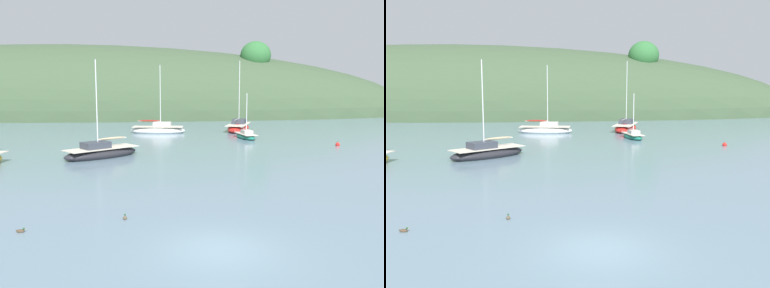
% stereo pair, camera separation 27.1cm
% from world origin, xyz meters
% --- Properties ---
extents(ground_plane, '(400.00, 400.00, 0.00)m').
position_xyz_m(ground_plane, '(0.00, 0.00, 0.00)').
color(ground_plane, slate).
extents(far_shoreline_hill, '(150.00, 36.00, 30.64)m').
position_xyz_m(far_shoreline_hill, '(-25.08, 73.51, 0.06)').
color(far_shoreline_hill, '#384C33').
rests_on(far_shoreline_hill, ground).
extents(sailboat_blue_center, '(2.35, 4.83, 5.37)m').
position_xyz_m(sailboat_blue_center, '(6.88, 33.17, 0.30)').
color(sailboat_blue_center, '#196B56').
rests_on(sailboat_blue_center, ground).
extents(sailboat_red_portside, '(7.22, 3.06, 8.92)m').
position_xyz_m(sailboat_red_portside, '(-3.40, 39.51, 0.42)').
color(sailboat_red_portside, white).
rests_on(sailboat_red_portside, ground).
extents(sailboat_teal_outer, '(4.93, 8.24, 9.60)m').
position_xyz_m(sailboat_teal_outer, '(7.38, 41.62, 0.46)').
color(sailboat_teal_outer, red).
rests_on(sailboat_teal_outer, ground).
extents(sailboat_yellow_far, '(6.71, 6.16, 8.41)m').
position_xyz_m(sailboat_yellow_far, '(-7.68, 20.78, 0.41)').
color(sailboat_yellow_far, '#232328').
rests_on(sailboat_yellow_far, ground).
extents(mooring_buoy_inner, '(0.44, 0.44, 0.54)m').
position_xyz_m(mooring_buoy_inner, '(15.15, 26.72, 0.12)').
color(mooring_buoy_inner, red).
rests_on(mooring_buoy_inner, ground).
extents(duck_lone_left, '(0.22, 0.43, 0.24)m').
position_xyz_m(duck_lone_left, '(-3.86, 3.85, 0.05)').
color(duck_lone_left, brown).
rests_on(duck_lone_left, ground).
extents(duck_straggler, '(0.43, 0.22, 0.24)m').
position_xyz_m(duck_straggler, '(-7.98, 2.28, 0.05)').
color(duck_straggler, '#473828').
rests_on(duck_straggler, ground).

